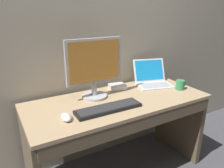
# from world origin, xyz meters

# --- Properties ---
(desk) EXTENTS (1.46, 0.63, 0.71)m
(desk) POSITION_xyz_m (0.00, -0.02, 0.49)
(desk) COLOR tan
(desk) RESTS_ON ground
(laptop_white) EXTENTS (0.38, 0.37, 0.22)m
(laptop_white) POSITION_xyz_m (0.47, 0.14, 0.76)
(laptop_white) COLOR white
(laptop_white) RESTS_ON desk
(external_monitor) EXTENTS (0.46, 0.21, 0.48)m
(external_monitor) POSITION_xyz_m (-0.15, 0.13, 0.96)
(external_monitor) COLOR #B7B7BC
(external_monitor) RESTS_ON desk
(wired_keyboard) EXTENTS (0.49, 0.14, 0.03)m
(wired_keyboard) POSITION_xyz_m (-0.16, -0.13, 0.73)
(wired_keyboard) COLOR black
(wired_keyboard) RESTS_ON desk
(computer_mouse) EXTENTS (0.07, 0.12, 0.04)m
(computer_mouse) POSITION_xyz_m (-0.47, -0.12, 0.73)
(computer_mouse) COLOR white
(computer_mouse) RESTS_ON desk
(external_drive_box) EXTENTS (0.15, 0.13, 0.04)m
(external_drive_box) POSITION_xyz_m (0.11, 0.21, 0.74)
(external_drive_box) COLOR silver
(external_drive_box) RESTS_ON desk
(coffee_mug) EXTENTS (0.11, 0.08, 0.09)m
(coffee_mug) POSITION_xyz_m (0.60, -0.08, 0.76)
(coffee_mug) COLOR #388E56
(coffee_mug) RESTS_ON desk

